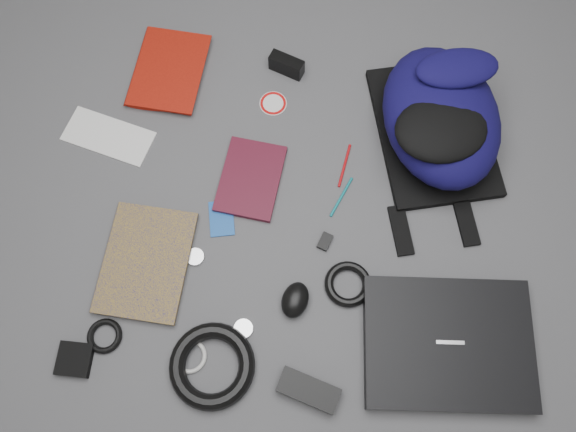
# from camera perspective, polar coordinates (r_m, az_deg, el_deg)

# --- Properties ---
(ground) EXTENTS (4.00, 4.00, 0.00)m
(ground) POSITION_cam_1_polar(r_m,az_deg,el_deg) (1.47, -0.00, -0.26)
(ground) COLOR #4F4F51
(ground) RESTS_ON ground
(backpack) EXTENTS (0.41, 0.52, 0.19)m
(backpack) POSITION_cam_1_polar(r_m,az_deg,el_deg) (1.53, 15.27, 9.73)
(backpack) COLOR black
(backpack) RESTS_ON ground
(laptop) EXTENTS (0.41, 0.33, 0.04)m
(laptop) POSITION_cam_1_polar(r_m,az_deg,el_deg) (1.43, 15.94, -12.34)
(laptop) COLOR black
(laptop) RESTS_ON ground
(textbook_red) EXTENTS (0.22, 0.28, 0.03)m
(textbook_red) POSITION_cam_1_polar(r_m,az_deg,el_deg) (1.72, -15.22, 14.50)
(textbook_red) COLOR maroon
(textbook_red) RESTS_ON ground
(comic_book) EXTENTS (0.23, 0.31, 0.02)m
(comic_book) POSITION_cam_1_polar(r_m,az_deg,el_deg) (1.50, -18.08, -3.90)
(comic_book) COLOR #C59B0E
(comic_book) RESTS_ON ground
(envelope) EXTENTS (0.26, 0.17, 0.00)m
(envelope) POSITION_cam_1_polar(r_m,az_deg,el_deg) (1.64, -17.78, 7.73)
(envelope) COLOR silver
(envelope) RESTS_ON ground
(dvd_case) EXTENTS (0.18, 0.24, 0.02)m
(dvd_case) POSITION_cam_1_polar(r_m,az_deg,el_deg) (1.50, -3.83, 3.79)
(dvd_case) COLOR #3B0B17
(dvd_case) RESTS_ON ground
(compact_camera) EXTENTS (0.10, 0.07, 0.06)m
(compact_camera) POSITION_cam_1_polar(r_m,az_deg,el_deg) (1.65, -0.14, 15.08)
(compact_camera) COLOR black
(compact_camera) RESTS_ON ground
(sticker_disc) EXTENTS (0.10, 0.10, 0.00)m
(sticker_disc) POSITION_cam_1_polar(r_m,az_deg,el_deg) (1.61, -1.52, 11.36)
(sticker_disc) COLOR silver
(sticker_disc) RESTS_ON ground
(pen_teal) EXTENTS (0.06, 0.12, 0.01)m
(pen_teal) POSITION_cam_1_polar(r_m,az_deg,el_deg) (1.49, 5.44, 1.94)
(pen_teal) COLOR #0D6E78
(pen_teal) RESTS_ON ground
(pen_red) EXTENTS (0.03, 0.13, 0.01)m
(pen_red) POSITION_cam_1_polar(r_m,az_deg,el_deg) (1.53, 5.76, 5.12)
(pen_red) COLOR #B10D12
(pen_red) RESTS_ON ground
(id_badge) EXTENTS (0.08, 0.11, 0.00)m
(id_badge) POSITION_cam_1_polar(r_m,az_deg,el_deg) (1.48, -6.77, -0.25)
(id_badge) COLOR #154DA2
(id_badge) RESTS_ON ground
(usb_black) EXTENTS (0.02, 0.06, 0.01)m
(usb_black) POSITION_cam_1_polar(r_m,az_deg,el_deg) (1.48, -3.78, 0.98)
(usb_black) COLOR black
(usb_black) RESTS_ON ground
(key_fob) EXTENTS (0.04, 0.05, 0.01)m
(key_fob) POSITION_cam_1_polar(r_m,az_deg,el_deg) (1.45, 3.78, -2.61)
(key_fob) COLOR black
(key_fob) RESTS_ON ground
(mouse) EXTENTS (0.09, 0.10, 0.05)m
(mouse) POSITION_cam_1_polar(r_m,az_deg,el_deg) (1.39, 0.73, -8.52)
(mouse) COLOR black
(mouse) RESTS_ON ground
(headphone_left) EXTENTS (0.06, 0.06, 0.01)m
(headphone_left) POSITION_cam_1_polar(r_m,az_deg,el_deg) (1.45, -9.40, -4.13)
(headphone_left) COLOR silver
(headphone_left) RESTS_ON ground
(headphone_right) EXTENTS (0.05, 0.05, 0.01)m
(headphone_right) POSITION_cam_1_polar(r_m,az_deg,el_deg) (1.40, -4.55, -11.33)
(headphone_right) COLOR silver
(headphone_right) RESTS_ON ground
(cable_coil) EXTENTS (0.15, 0.15, 0.02)m
(cable_coil) POSITION_cam_1_polar(r_m,az_deg,el_deg) (1.42, 6.11, -6.89)
(cable_coil) COLOR black
(cable_coil) RESTS_ON ground
(power_brick) EXTENTS (0.16, 0.10, 0.04)m
(power_brick) POSITION_cam_1_polar(r_m,az_deg,el_deg) (1.37, 2.10, -17.26)
(power_brick) COLOR black
(power_brick) RESTS_ON ground
(power_cord_coil) EXTENTS (0.22, 0.22, 0.04)m
(power_cord_coil) POSITION_cam_1_polar(r_m,az_deg,el_deg) (1.38, -7.73, -14.84)
(power_cord_coil) COLOR black
(power_cord_coil) RESTS_ON ground
(pouch) EXTENTS (0.08, 0.08, 0.02)m
(pouch) POSITION_cam_1_polar(r_m,az_deg,el_deg) (1.47, -20.86, -13.45)
(pouch) COLOR black
(pouch) RESTS_ON ground
(earbud_coil) EXTENTS (0.11, 0.11, 0.02)m
(earbud_coil) POSITION_cam_1_polar(r_m,az_deg,el_deg) (1.46, -18.13, -11.51)
(earbud_coil) COLOR black
(earbud_coil) RESTS_ON ground
(white_cable_coil) EXTENTS (0.10, 0.10, 0.01)m
(white_cable_coil) POSITION_cam_1_polar(r_m,az_deg,el_deg) (1.41, -9.95, -13.85)
(white_cable_coil) COLOR beige
(white_cable_coil) RESTS_ON ground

